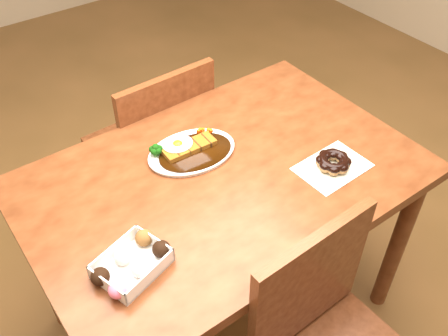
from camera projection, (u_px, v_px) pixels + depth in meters
ground at (224, 308)px, 2.03m from camera, size 6.00×6.00×0.00m
table at (224, 197)px, 1.59m from camera, size 1.20×0.80×0.75m
chair_far at (156, 146)px, 2.05m from camera, size 0.43×0.43×0.87m
katsu_curry_plate at (190, 150)px, 1.59m from camera, size 0.30×0.23×0.06m
donut_box at (132, 263)px, 1.25m from camera, size 0.21×0.18×0.05m
pon_de_ring at (333, 162)px, 1.53m from camera, size 0.23×0.16×0.04m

